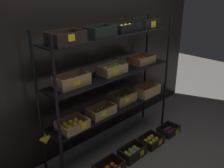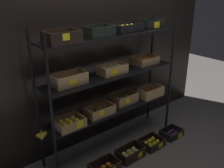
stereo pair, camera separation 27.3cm
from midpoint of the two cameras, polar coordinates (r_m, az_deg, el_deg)
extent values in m
plane|color=#605B56|center=(3.55, -2.27, -13.79)|extent=(10.00, 10.00, 0.00)
cube|color=black|center=(3.28, -7.25, 7.66)|extent=(4.24, 0.12, 2.54)
cylinder|color=black|center=(2.52, -15.24, -8.26)|extent=(0.03, 0.03, 1.67)
cylinder|color=black|center=(3.66, 10.20, 1.91)|extent=(0.03, 0.03, 1.67)
cylinder|color=black|center=(2.82, -19.13, -5.32)|extent=(0.03, 0.03, 1.67)
cylinder|color=black|center=(3.88, 5.68, 3.29)|extent=(0.03, 0.03, 1.67)
cube|color=black|center=(3.25, -2.42, -5.68)|extent=(1.80, 0.35, 0.02)
cube|color=black|center=(3.06, -2.56, 2.27)|extent=(1.80, 0.35, 0.02)
cube|color=black|center=(2.93, -2.72, 11.10)|extent=(1.80, 0.35, 0.02)
cube|color=#A87F51|center=(2.87, -11.75, -9.84)|extent=(0.32, 0.25, 0.01)
cube|color=#A87F51|center=(2.76, -10.43, -9.92)|extent=(0.32, 0.02, 0.09)
cube|color=#A87F51|center=(2.94, -13.13, -8.07)|extent=(0.32, 0.02, 0.09)
cube|color=#A87F51|center=(2.78, -14.47, -10.02)|extent=(0.02, 0.22, 0.09)
cube|color=#A87F51|center=(2.92, -9.32, -7.95)|extent=(0.02, 0.22, 0.09)
ellipsoid|color=yellow|center=(2.78, -12.64, -9.95)|extent=(0.06, 0.06, 0.08)
ellipsoid|color=yellow|center=(2.82, -11.40, -9.38)|extent=(0.06, 0.06, 0.08)
ellipsoid|color=yellow|center=(2.85, -10.06, -8.88)|extent=(0.06, 0.06, 0.08)
ellipsoid|color=yellow|center=(2.85, -13.53, -9.21)|extent=(0.06, 0.06, 0.08)
ellipsoid|color=yellow|center=(2.88, -12.25, -8.75)|extent=(0.06, 0.06, 0.08)
ellipsoid|color=yellow|center=(2.91, -11.09, -8.27)|extent=(0.06, 0.06, 0.08)
cube|color=yellow|center=(2.78, -9.28, -9.50)|extent=(0.08, 0.01, 0.08)
cube|color=#A87F51|center=(3.09, -5.08, -6.96)|extent=(0.35, 0.21, 0.01)
cube|color=#A87F51|center=(3.00, -3.92, -6.68)|extent=(0.35, 0.02, 0.10)
cube|color=#A87F51|center=(3.13, -6.27, -5.44)|extent=(0.35, 0.02, 0.10)
cube|color=#A87F51|center=(2.98, -7.62, -7.09)|extent=(0.02, 0.18, 0.10)
cube|color=#A87F51|center=(3.16, -2.77, -5.05)|extent=(0.02, 0.18, 0.10)
ellipsoid|color=brown|center=(3.00, -6.18, -7.16)|extent=(0.05, 0.05, 0.07)
ellipsoid|color=brown|center=(3.04, -5.25, -6.70)|extent=(0.05, 0.05, 0.07)
ellipsoid|color=brown|center=(3.07, -4.28, -6.30)|extent=(0.05, 0.05, 0.07)
ellipsoid|color=brown|center=(3.11, -3.24, -5.91)|extent=(0.05, 0.05, 0.07)
ellipsoid|color=brown|center=(3.04, -6.97, -6.75)|extent=(0.05, 0.05, 0.07)
ellipsoid|color=brown|center=(3.08, -5.90, -6.33)|extent=(0.05, 0.05, 0.07)
ellipsoid|color=brown|center=(3.11, -4.99, -5.94)|extent=(0.05, 0.05, 0.07)
ellipsoid|color=brown|center=(3.15, -4.06, -5.54)|extent=(0.05, 0.05, 0.07)
cube|color=yellow|center=(2.96, -4.55, -6.90)|extent=(0.07, 0.01, 0.06)
cube|color=#A87F51|center=(3.40, 0.04, -4.04)|extent=(0.35, 0.24, 0.01)
cube|color=#A87F51|center=(3.30, 1.40, -3.61)|extent=(0.35, 0.02, 0.12)
cube|color=#A87F51|center=(3.45, -1.26, -2.47)|extent=(0.35, 0.02, 0.12)
cube|color=#A87F51|center=(3.27, -2.02, -3.89)|extent=(0.02, 0.21, 0.12)
cube|color=#A87F51|center=(3.48, 1.97, -2.22)|extent=(0.02, 0.21, 0.12)
sphere|color=#87B439|center=(3.31, -0.49, -4.00)|extent=(0.07, 0.07, 0.07)
sphere|color=#7FB246|center=(3.36, 0.49, -3.56)|extent=(0.07, 0.07, 0.07)
sphere|color=#8EC73A|center=(3.41, 1.42, -3.19)|extent=(0.07, 0.07, 0.07)
sphere|color=#8DBC36|center=(3.36, -1.31, -3.63)|extent=(0.07, 0.07, 0.07)
sphere|color=#91B645|center=(3.40, -0.45, -3.23)|extent=(0.07, 0.07, 0.07)
sphere|color=#88B53E|center=(3.45, 0.64, -2.86)|extent=(0.07, 0.07, 0.07)
cube|color=yellow|center=(3.27, 1.13, -3.79)|extent=(0.07, 0.01, 0.06)
cube|color=tan|center=(3.64, 5.81, -2.33)|extent=(0.37, 0.22, 0.01)
cube|color=tan|center=(3.56, 7.13, -1.80)|extent=(0.37, 0.02, 0.13)
cube|color=tan|center=(3.67, 4.62, -0.89)|extent=(0.37, 0.02, 0.13)
cube|color=tan|center=(3.49, 3.98, -2.16)|extent=(0.02, 0.19, 0.13)
cube|color=tan|center=(3.74, 7.60, -0.57)|extent=(0.02, 0.19, 0.13)
sphere|color=red|center=(3.55, 5.33, -2.25)|extent=(0.07, 0.07, 0.07)
sphere|color=red|center=(3.61, 6.26, -1.86)|extent=(0.07, 0.07, 0.07)
sphere|color=red|center=(3.67, 6.98, -1.45)|extent=(0.07, 0.07, 0.07)
sphere|color=red|center=(3.58, 4.59, -1.98)|extent=(0.07, 0.07, 0.07)
sphere|color=red|center=(3.64, 5.41, -1.60)|extent=(0.07, 0.07, 0.07)
sphere|color=red|center=(3.71, 6.32, -1.18)|extent=(0.07, 0.07, 0.07)
cube|color=tan|center=(2.73, -11.94, -0.31)|extent=(0.37, 0.21, 0.01)
cube|color=tan|center=(2.63, -10.91, 0.43)|extent=(0.37, 0.02, 0.12)
cube|color=tan|center=(2.79, -13.11, 1.45)|extent=(0.37, 0.02, 0.12)
cube|color=tan|center=(2.63, -15.30, -0.05)|extent=(0.02, 0.17, 0.12)
cube|color=tan|center=(2.80, -8.99, 1.89)|extent=(0.02, 0.17, 0.12)
sphere|color=orange|center=(2.66, -13.39, -0.10)|extent=(0.07, 0.07, 0.07)
sphere|color=orange|center=(2.69, -11.63, 0.37)|extent=(0.07, 0.07, 0.07)
sphere|color=orange|center=(2.75, -10.09, 0.90)|extent=(0.07, 0.07, 0.07)
sphere|color=orange|center=(2.69, -13.93, 0.14)|extent=(0.07, 0.07, 0.07)
sphere|color=orange|center=(2.73, -12.30, 0.62)|extent=(0.07, 0.07, 0.07)
sphere|color=orange|center=(2.78, -10.89, 1.13)|extent=(0.07, 0.07, 0.07)
cube|color=yellow|center=(2.62, -11.03, 0.05)|extent=(0.10, 0.01, 0.06)
cube|color=tan|center=(3.05, -2.46, 2.54)|extent=(0.35, 0.20, 0.01)
cube|color=tan|center=(2.97, -1.25, 3.13)|extent=(0.35, 0.02, 0.10)
cube|color=tan|center=(3.10, -3.65, 3.92)|extent=(0.35, 0.02, 0.10)
cube|color=tan|center=(2.93, -4.92, 2.79)|extent=(0.02, 0.17, 0.10)
cube|color=tan|center=(3.14, -0.19, 4.23)|extent=(0.02, 0.17, 0.10)
ellipsoid|color=tan|center=(2.96, -3.31, 2.96)|extent=(0.07, 0.07, 0.09)
ellipsoid|color=#A9AD53|center=(3.02, -2.14, 3.37)|extent=(0.07, 0.07, 0.09)
ellipsoid|color=#B0B74B|center=(3.07, -0.90, 3.73)|extent=(0.07, 0.07, 0.09)
ellipsoid|color=#ADC15A|center=(2.99, -4.00, 3.17)|extent=(0.07, 0.07, 0.09)
ellipsoid|color=tan|center=(3.05, -2.88, 3.56)|extent=(0.07, 0.07, 0.09)
ellipsoid|color=tan|center=(3.10, -1.59, 3.92)|extent=(0.07, 0.07, 0.09)
cube|color=yellow|center=(2.93, -1.89, 2.71)|extent=(0.10, 0.01, 0.07)
cube|color=#A87F51|center=(3.48, 4.39, 4.97)|extent=(0.35, 0.26, 0.01)
cube|color=#A87F51|center=(3.39, 5.97, 5.35)|extent=(0.35, 0.02, 0.09)
cube|color=#A87F51|center=(3.54, 2.93, 6.17)|extent=(0.35, 0.02, 0.09)
cube|color=#A87F51|center=(3.35, 2.54, 5.22)|extent=(0.02, 0.23, 0.09)
cube|color=#A87F51|center=(3.59, 6.17, 6.28)|extent=(0.02, 0.23, 0.09)
sphere|color=orange|center=(3.37, 3.95, 5.07)|extent=(0.06, 0.06, 0.06)
sphere|color=orange|center=(3.42, 4.54, 5.28)|extent=(0.06, 0.06, 0.06)
sphere|color=orange|center=(3.47, 5.23, 5.50)|extent=(0.06, 0.06, 0.06)
sphere|color=orange|center=(3.51, 5.94, 5.68)|extent=(0.06, 0.06, 0.06)
sphere|color=orange|center=(3.43, 2.76, 5.38)|extent=(0.06, 0.06, 0.06)
sphere|color=orange|center=(3.48, 3.57, 5.59)|extent=(0.06, 0.06, 0.06)
sphere|color=orange|center=(3.52, 4.17, 5.77)|extent=(0.06, 0.06, 0.06)
sphere|color=orange|center=(3.56, 4.92, 5.96)|extent=(0.06, 0.06, 0.06)
cube|color=black|center=(2.50, -13.59, 8.97)|extent=(0.34, 0.24, 0.01)
cube|color=black|center=(2.39, -12.30, 10.06)|extent=(0.34, 0.02, 0.11)
cube|color=black|center=(2.58, -15.04, 10.66)|extent=(0.34, 0.02, 0.11)
cube|color=black|center=(2.41, -17.04, 9.68)|extent=(0.02, 0.21, 0.11)
cube|color=black|center=(2.57, -10.61, 11.00)|extent=(0.02, 0.21, 0.11)
sphere|color=#DAC950|center=(2.42, -14.75, 9.50)|extent=(0.07, 0.07, 0.07)
sphere|color=#E5C84B|center=(2.46, -13.29, 9.79)|extent=(0.07, 0.07, 0.07)
sphere|color=gold|center=(2.50, -11.80, 10.11)|extent=(0.07, 0.07, 0.07)
sphere|color=#D6C054|center=(2.48, -15.64, 9.66)|extent=(0.07, 0.07, 0.07)
sphere|color=#DFBF4E|center=(2.52, -14.18, 9.99)|extent=(0.07, 0.07, 0.07)
sphere|color=#E2C24E|center=(2.55, -12.63, 10.29)|extent=(0.07, 0.07, 0.07)
cube|color=yellow|center=(2.37, -12.56, 10.26)|extent=(0.07, 0.01, 0.06)
cube|color=black|center=(2.77, -5.56, 10.70)|extent=(0.32, 0.21, 0.01)
cube|color=black|center=(2.68, -4.28, 11.71)|extent=(0.32, 0.02, 0.11)
cube|color=black|center=(2.83, -6.86, 12.15)|extent=(0.32, 0.02, 0.11)
cube|color=black|center=(2.66, -8.16, 11.48)|extent=(0.02, 0.17, 0.11)
cube|color=black|center=(2.85, -3.21, 12.35)|extent=(0.02, 0.17, 0.11)
sphere|color=#5A1F56|center=(2.68, -6.64, 10.94)|extent=(0.05, 0.05, 0.05)
sphere|color=#5E2C4C|center=(2.72, -5.67, 11.14)|extent=(0.05, 0.05, 0.05)
sphere|color=#5A175D|center=(2.75, -4.63, 11.32)|extent=(0.05, 0.05, 0.05)
sphere|color=#671B4E|center=(2.79, -3.63, 11.50)|extent=(0.05, 0.05, 0.05)
sphere|color=#6A1E5D|center=(2.73, -7.47, 11.11)|extent=(0.05, 0.05, 0.05)
sphere|color=#651A4C|center=(2.77, -6.44, 11.31)|extent=(0.05, 0.05, 0.05)
sphere|color=#5D2C50|center=(2.80, -5.52, 11.48)|extent=(0.05, 0.05, 0.05)
sphere|color=#612053|center=(2.84, -4.65, 11.65)|extent=(0.05, 0.05, 0.05)
cube|color=black|center=(3.07, 0.55, 11.93)|extent=(0.38, 0.21, 0.01)
cube|color=black|center=(3.00, 1.92, 12.66)|extent=(0.38, 0.02, 0.09)
cube|color=black|center=(3.13, -0.75, 13.08)|extent=(0.38, 0.02, 0.09)
cube|color=black|center=(2.94, -2.00, 12.47)|extent=(0.02, 0.18, 0.09)
cube|color=black|center=(3.19, 2.91, 13.23)|extent=(0.02, 0.18, 0.09)
ellipsoid|color=yellow|center=(2.97, -0.59, 12.46)|extent=(0.06, 0.06, 0.08)
ellipsoid|color=yellow|center=(3.02, 0.56, 12.61)|extent=(0.06, 0.06, 0.08)
ellipsoid|color=yellow|center=(3.07, 1.45, 12.78)|extent=(0.06, 0.06, 0.08)
ellipsoid|color=yellow|center=(3.12, 2.34, 12.91)|extent=(0.06, 0.06, 0.08)
ellipsoid|color=yellow|center=(3.01, -1.37, 12.58)|extent=(0.06, 0.06, 0.08)
ellipsoid|color=yellow|center=(3.06, -0.43, 12.75)|extent=(0.06, 0.06, 0.08)
ellipsoid|color=yellow|center=(3.11, 0.59, 12.91)|extent=(0.06, 0.06, 0.08)
ellipsoid|color=yellow|center=(3.16, 1.58, 13.04)|extent=(0.06, 0.06, 0.08)
cube|color=black|center=(3.41, 5.44, 12.84)|extent=(0.31, 0.24, 0.01)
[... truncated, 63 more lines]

